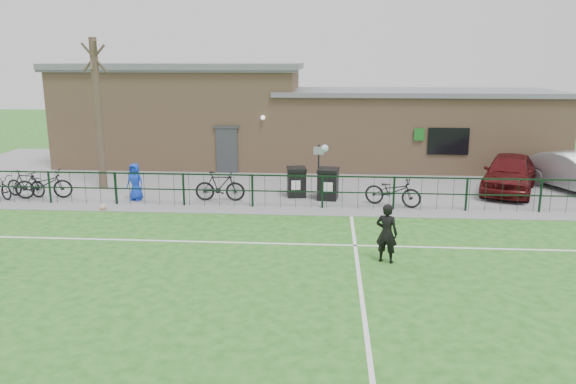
# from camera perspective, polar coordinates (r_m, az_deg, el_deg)

# --- Properties ---
(ground) EXTENTS (90.00, 90.00, 0.00)m
(ground) POSITION_cam_1_polar(r_m,az_deg,el_deg) (12.53, -1.74, -11.17)
(ground) COLOR #235E1B
(ground) RESTS_ON ground
(paving_strip) EXTENTS (34.00, 13.00, 0.02)m
(paving_strip) POSITION_cam_1_polar(r_m,az_deg,el_deg) (25.39, 1.43, 1.64)
(paving_strip) COLOR slate
(paving_strip) RESTS_ON ground
(pitch_line_touch) EXTENTS (28.00, 0.10, 0.01)m
(pitch_line_touch) POSITION_cam_1_polar(r_m,az_deg,el_deg) (19.86, 0.60, -1.75)
(pitch_line_touch) COLOR white
(pitch_line_touch) RESTS_ON ground
(pitch_line_mid) EXTENTS (28.00, 0.10, 0.01)m
(pitch_line_mid) POSITION_cam_1_polar(r_m,az_deg,el_deg) (16.24, -0.26, -5.28)
(pitch_line_mid) COLOR white
(pitch_line_mid) RESTS_ON ground
(pitch_line_perp) EXTENTS (0.10, 16.00, 0.01)m
(pitch_line_perp) POSITION_cam_1_polar(r_m,az_deg,el_deg) (12.49, 7.61, -11.35)
(pitch_line_perp) COLOR white
(pitch_line_perp) RESTS_ON ground
(perimeter_fence) EXTENTS (28.00, 0.10, 1.20)m
(perimeter_fence) POSITION_cam_1_polar(r_m,az_deg,el_deg) (19.91, 0.64, 0.05)
(perimeter_fence) COLOR black
(perimeter_fence) RESTS_ON ground
(bare_tree) EXTENTS (0.30, 0.30, 6.00)m
(bare_tree) POSITION_cam_1_polar(r_m,az_deg,el_deg) (23.79, -18.71, 7.42)
(bare_tree) COLOR #46362A
(bare_tree) RESTS_ON ground
(wheelie_bin_left) EXTENTS (0.78, 0.86, 1.03)m
(wheelie_bin_left) POSITION_cam_1_polar(r_m,az_deg,el_deg) (21.56, 0.87, 0.93)
(wheelie_bin_left) COLOR black
(wheelie_bin_left) RESTS_ON paving_strip
(wheelie_bin_right) EXTENTS (0.81, 0.90, 1.08)m
(wheelie_bin_right) POSITION_cam_1_polar(r_m,az_deg,el_deg) (21.17, 4.08, 0.73)
(wheelie_bin_right) COLOR black
(wheelie_bin_right) RESTS_ON paving_strip
(sign_post) EXTENTS (0.08, 0.08, 2.00)m
(sign_post) POSITION_cam_1_polar(r_m,az_deg,el_deg) (21.56, 3.12, 2.22)
(sign_post) COLOR black
(sign_post) RESTS_ON paving_strip
(car_maroon) EXTENTS (3.38, 4.87, 1.54)m
(car_maroon) POSITION_cam_1_polar(r_m,az_deg,el_deg) (23.84, 21.57, 1.81)
(car_maroon) COLOR #4D0D10
(car_maroon) RESTS_ON paving_strip
(bicycle_b) EXTENTS (1.77, 0.81, 1.03)m
(bicycle_b) POSITION_cam_1_polar(r_m,az_deg,el_deg) (23.67, -25.10, 0.76)
(bicycle_b) COLOR black
(bicycle_b) RESTS_ON paving_strip
(bicycle_c) EXTENTS (2.20, 1.10, 1.10)m
(bicycle_c) POSITION_cam_1_polar(r_m,az_deg,el_deg) (23.14, -23.57, 0.74)
(bicycle_c) COLOR black
(bicycle_c) RESTS_ON paving_strip
(bicycle_d) EXTENTS (1.87, 0.58, 1.12)m
(bicycle_d) POSITION_cam_1_polar(r_m,az_deg,el_deg) (20.98, -6.93, 0.59)
(bicycle_d) COLOR black
(bicycle_d) RESTS_ON paving_strip
(bicycle_e) EXTENTS (2.18, 1.43, 1.08)m
(bicycle_e) POSITION_cam_1_polar(r_m,az_deg,el_deg) (20.48, 10.60, 0.09)
(bicycle_e) COLOR black
(bicycle_e) RESTS_ON paving_strip
(spectator_child) EXTENTS (0.77, 0.60, 1.40)m
(spectator_child) POSITION_cam_1_polar(r_m,az_deg,el_deg) (21.67, -15.27, 1.00)
(spectator_child) COLOR blue
(spectator_child) RESTS_ON paving_strip
(goalkeeper_kick) EXTENTS (2.11, 3.16, 2.67)m
(goalkeeper_kick) POSITION_cam_1_polar(r_m,az_deg,el_deg) (14.89, 9.77, -3.85)
(goalkeeper_kick) COLOR black
(goalkeeper_kick) RESTS_ON ground
(ball_ground) EXTENTS (0.22, 0.22, 0.22)m
(ball_ground) POSITION_cam_1_polar(r_m,az_deg,el_deg) (20.76, -18.29, -1.48)
(ball_ground) COLOR silver
(ball_ground) RESTS_ON ground
(clubhouse) EXTENTS (24.25, 5.40, 4.96)m
(clubhouse) POSITION_cam_1_polar(r_m,az_deg,el_deg) (28.06, -0.05, 7.35)
(clubhouse) COLOR tan
(clubhouse) RESTS_ON ground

